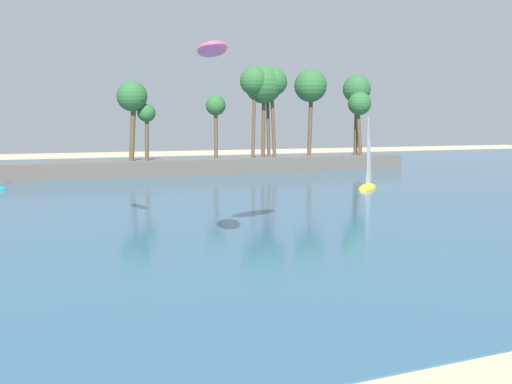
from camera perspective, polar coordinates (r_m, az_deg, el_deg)
sea at (r=61.69m, az=-16.46°, el=0.50°), size 220.00×98.52×0.06m
palm_headland at (r=70.99m, az=-15.81°, el=5.30°), size 86.81×6.70×13.01m
sailboat_mid_bay at (r=57.60m, az=10.14°, el=0.92°), size 4.38×4.39×6.91m
kite_aloft_low_near_shore at (r=27.98m, az=-4.01°, el=12.83°), size 2.60×4.17×0.69m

